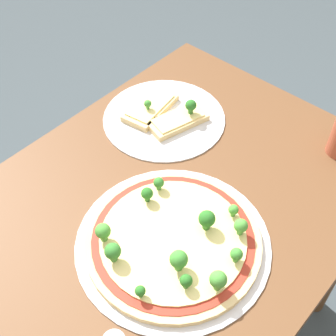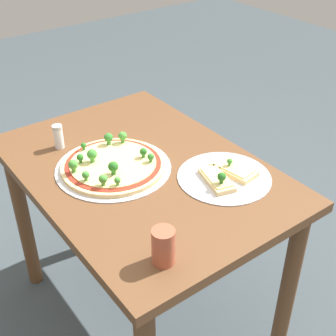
# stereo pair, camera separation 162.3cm
# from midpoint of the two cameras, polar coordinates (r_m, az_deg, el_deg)

# --- Properties ---
(dining_table) EXTENTS (1.05, 0.74, 0.75)m
(dining_table) POSITION_cam_midpoint_polar(r_m,az_deg,el_deg) (1.18, -39.32, -28.06)
(dining_table) COLOR brown
(dining_table) RESTS_ON ground_plane
(pizza_tray_whole) EXTENTS (0.40, 0.40, 0.07)m
(pizza_tray_whole) POSITION_cam_midpoint_polar(r_m,az_deg,el_deg) (1.05, -44.56, -30.73)
(pizza_tray_whole) COLOR silver
(pizza_tray_whole) RESTS_ON dining_table
(pizza_tray_slice) EXTENTS (0.32, 0.32, 0.06)m
(pizza_tray_slice) POSITION_cam_midpoint_polar(r_m,az_deg,el_deg) (1.15, -35.87, -12.81)
(pizza_tray_slice) COLOR silver
(pizza_tray_slice) RESTS_ON dining_table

